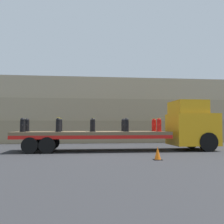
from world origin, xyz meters
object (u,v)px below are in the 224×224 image
object	(u,v)px
fire_hydrant_black_near_1	(58,125)
fire_hydrant_red_near_4	(159,125)
truck_cab	(193,125)
fire_hydrant_red_far_4	(154,125)
fire_hydrant_black_near_3	(126,125)
fire_hydrant_black_far_1	(60,125)
fire_hydrant_black_near_2	(93,125)
fire_hydrant_black_far_2	(92,125)
fire_hydrant_black_far_0	(27,125)
flatbed_trailer	(84,135)
fire_hydrant_black_far_3	(124,125)
traffic_cone	(158,153)
fire_hydrant_black_near_0	(23,125)

from	to	relation	value
fire_hydrant_black_near_1	fire_hydrant_red_near_4	bearing A→B (deg)	0.00
truck_cab	fire_hydrant_red_far_4	bearing A→B (deg)	167.01
fire_hydrant_black_near_1	fire_hydrant_black_near_3	distance (m)	3.98
fire_hydrant_black_far_1	fire_hydrant_black_near_2	bearing A→B (deg)	-28.79
fire_hydrant_black_far_2	fire_hydrant_black_far_1	bearing A→B (deg)	180.00
fire_hydrant_red_far_4	fire_hydrant_red_near_4	bearing A→B (deg)	-90.00
fire_hydrant_black_far_0	fire_hydrant_red_far_4	bearing A→B (deg)	0.00
fire_hydrant_black_far_2	fire_hydrant_black_near_2	bearing A→B (deg)	-90.00
truck_cab	fire_hydrant_red_near_4	xyz separation A→B (m)	(-2.37, -0.55, 0.00)
flatbed_trailer	fire_hydrant_black_far_1	xyz separation A→B (m)	(-1.47, 0.55, 0.60)
flatbed_trailer	fire_hydrant_black_near_3	bearing A→B (deg)	-12.30
fire_hydrant_black_near_1	fire_hydrant_black_far_3	distance (m)	4.13
fire_hydrant_black_far_1	fire_hydrant_black_near_2	size ratio (longest dim) A/B	1.00
truck_cab	fire_hydrant_red_far_4	distance (m)	2.43
fire_hydrant_red_near_4	traffic_cone	bearing A→B (deg)	-108.08
truck_cab	fire_hydrant_black_near_2	xyz separation A→B (m)	(-6.35, -0.55, 0.00)
fire_hydrant_black_far_1	traffic_cone	world-z (taller)	fire_hydrant_black_far_1
fire_hydrant_red_near_4	traffic_cone	xyz separation A→B (m)	(-1.21, -3.70, -1.27)
fire_hydrant_black_far_2	traffic_cone	size ratio (longest dim) A/B	1.37
fire_hydrant_black_far_0	flatbed_trailer	bearing A→B (deg)	-8.97
flatbed_trailer	fire_hydrant_black_near_3	world-z (taller)	fire_hydrant_black_near_3
fire_hydrant_red_near_4	fire_hydrant_black_near_2	bearing A→B (deg)	180.00
truck_cab	fire_hydrant_black_near_2	bearing A→B (deg)	-175.08
flatbed_trailer	fire_hydrant_black_near_2	xyz separation A→B (m)	(0.52, -0.55, 0.60)
fire_hydrant_black_near_0	fire_hydrant_red_near_4	world-z (taller)	same
flatbed_trailer	fire_hydrant_red_far_4	xyz separation A→B (m)	(4.49, 0.55, 0.60)
fire_hydrant_black_near_3	fire_hydrant_red_near_4	distance (m)	1.99
fire_hydrant_black_near_3	fire_hydrant_black_far_1	bearing A→B (deg)	164.64
fire_hydrant_black_far_1	traffic_cone	bearing A→B (deg)	-45.19
fire_hydrant_black_far_0	traffic_cone	xyz separation A→B (m)	(6.75, -4.79, -1.27)
fire_hydrant_black_near_3	fire_hydrant_red_far_4	size ratio (longest dim) A/B	1.00
flatbed_trailer	fire_hydrant_black_near_0	world-z (taller)	fire_hydrant_black_near_0
fire_hydrant_black_far_1	fire_hydrant_black_near_3	world-z (taller)	same
fire_hydrant_black_far_2	fire_hydrant_red_near_4	xyz separation A→B (m)	(3.98, -1.09, 0.00)
fire_hydrant_black_near_1	fire_hydrant_black_far_1	bearing A→B (deg)	90.00
fire_hydrant_black_far_3	truck_cab	bearing A→B (deg)	-7.15
fire_hydrant_black_far_2	fire_hydrant_black_far_3	xyz separation A→B (m)	(1.99, 0.00, 0.00)
fire_hydrant_black_near_2	fire_hydrant_black_far_2	size ratio (longest dim) A/B	1.00
fire_hydrant_black_near_0	fire_hydrant_black_far_1	size ratio (longest dim) A/B	1.00
fire_hydrant_black_near_1	traffic_cone	bearing A→B (deg)	-37.85
fire_hydrant_black_near_3	traffic_cone	xyz separation A→B (m)	(0.78, -3.70, -1.27)
fire_hydrant_black_near_2	fire_hydrant_black_far_2	distance (m)	1.09
fire_hydrant_black_far_0	traffic_cone	distance (m)	8.37
truck_cab	fire_hydrant_red_near_4	size ratio (longest dim) A/B	3.83
fire_hydrant_black_near_1	fire_hydrant_black_far_1	world-z (taller)	same
fire_hydrant_black_near_3	truck_cab	bearing A→B (deg)	7.15
fire_hydrant_black_far_0	traffic_cone	world-z (taller)	fire_hydrant_black_far_0
flatbed_trailer	fire_hydrant_red_far_4	bearing A→B (deg)	6.93
fire_hydrant_black_far_1	fire_hydrant_black_near_3	size ratio (longest dim) A/B	1.00
fire_hydrant_black_far_1	truck_cab	bearing A→B (deg)	-3.75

